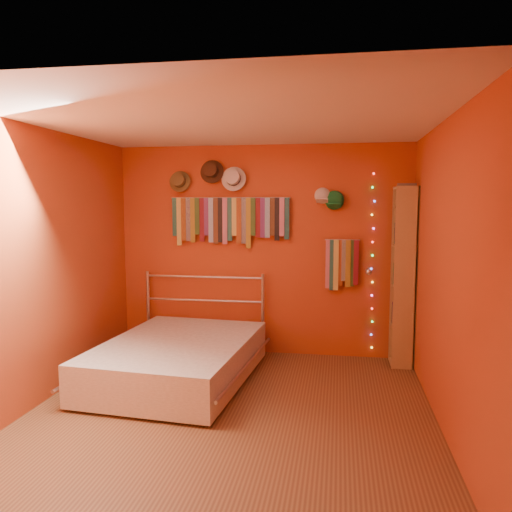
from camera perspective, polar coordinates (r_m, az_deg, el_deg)
The scene contains 16 objects.
ground at distance 4.61m, azimuth -2.79°, elevation -17.16°, with size 3.50×3.50×0.00m, color brown.
back_wall at distance 5.99m, azimuth 0.71°, elevation 0.63°, with size 3.50×0.02×2.50m, color #A4381A.
right_wall at distance 4.26m, azimuth 20.79°, elevation -2.01°, with size 0.02×3.50×2.50m, color #A4381A.
left_wall at distance 4.95m, azimuth -23.07°, elevation -1.01°, with size 0.02×3.50×2.50m, color #A4381A.
ceiling at distance 4.29m, azimuth -2.97°, elevation 15.19°, with size 3.50×3.50×0.02m, color white.
tie_rack at distance 5.97m, azimuth -3.14°, elevation 4.33°, with size 1.45×0.03×0.60m.
small_tie_rack at distance 5.87m, azimuth 9.76°, elevation -0.76°, with size 0.40×0.03×0.60m.
fedora_olive at distance 6.11m, azimuth -8.79°, elevation 8.50°, with size 0.26×0.14×0.25m.
fedora_brown at distance 6.00m, azimuth -5.14°, elevation 9.67°, with size 0.28×0.15×0.28m.
fedora_white at distance 5.93m, azimuth -2.64°, elevation 8.89°, with size 0.29×0.16×0.29m.
cap_white at distance 5.84m, azimuth 7.61°, elevation 6.83°, with size 0.18×0.23×0.18m.
cap_green at distance 5.83m, azimuth 8.95°, elevation 6.30°, with size 0.20×0.25×0.20m.
fairy_lights at distance 5.90m, azimuth 13.16°, elevation -0.69°, with size 0.06×0.02×2.05m.
reading_lamp at distance 5.71m, azimuth 12.72°, elevation -1.74°, with size 0.07×0.32×0.09m.
bookshelf at distance 5.77m, azimuth 16.85°, elevation -2.16°, with size 0.25×0.34×2.00m.
bed at distance 5.28m, azimuth -8.90°, elevation -11.55°, with size 1.63×2.08×0.98m.
Camera 1 is at (0.91, -4.14, 1.82)m, focal length 35.00 mm.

